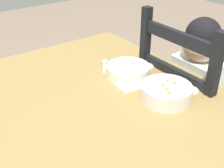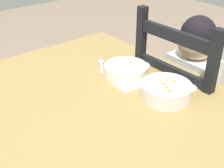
# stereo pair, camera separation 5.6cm
# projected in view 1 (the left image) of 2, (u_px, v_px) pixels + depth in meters

# --- Properties ---
(dining_table) EXTENTS (1.11, 0.92, 0.74)m
(dining_table) POSITION_uv_depth(u_px,v_px,m) (95.00, 121.00, 1.17)
(dining_table) COLOR olive
(dining_table) RESTS_ON ground
(dining_chair) EXTENTS (0.42, 0.42, 1.00)m
(dining_chair) POSITION_uv_depth(u_px,v_px,m) (187.00, 116.00, 1.47)
(dining_chair) COLOR black
(dining_chair) RESTS_ON ground
(child_figure) EXTENTS (0.32, 0.31, 0.97)m
(child_figure) POSITION_uv_depth(u_px,v_px,m) (191.00, 87.00, 1.38)
(child_figure) COLOR white
(child_figure) RESTS_ON ground
(bowl_of_peas) EXTENTS (0.19, 0.19, 0.05)m
(bowl_of_peas) POSITION_uv_depth(u_px,v_px,m) (128.00, 70.00, 1.25)
(bowl_of_peas) COLOR white
(bowl_of_peas) RESTS_ON dining_table
(bowl_of_carrots) EXTENTS (0.19, 0.19, 0.06)m
(bowl_of_carrots) POSITION_uv_depth(u_px,v_px,m) (166.00, 92.00, 1.09)
(bowl_of_carrots) COLOR white
(bowl_of_carrots) RESTS_ON dining_table
(spoon) EXTENTS (0.12, 0.10, 0.01)m
(spoon) POSITION_uv_depth(u_px,v_px,m) (105.00, 63.00, 1.36)
(spoon) COLOR silver
(spoon) RESTS_ON dining_table
(paper_napkin) EXTENTS (0.14, 0.13, 0.00)m
(paper_napkin) POSITION_uv_depth(u_px,v_px,m) (129.00, 82.00, 1.21)
(paper_napkin) COLOR white
(paper_napkin) RESTS_ON dining_table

